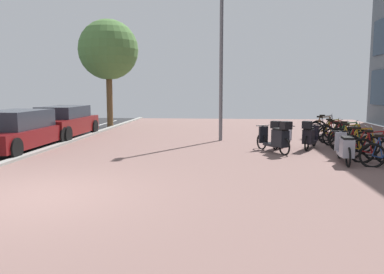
{
  "coord_description": "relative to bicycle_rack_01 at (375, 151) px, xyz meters",
  "views": [
    {
      "loc": [
        3.59,
        -6.86,
        2.01
      ],
      "look_at": [
        2.82,
        1.78,
        0.95
      ],
      "focal_mm": 36.43,
      "sensor_mm": 36.0,
      "label": 1
    }
  ],
  "objects": [
    {
      "name": "scooter_far",
      "position": [
        -0.82,
        -0.09,
        0.07
      ],
      "size": [
        0.55,
        1.86,
        0.84
      ],
      "color": "black",
      "rests_on": "ground"
    },
    {
      "name": "scooter_extra",
      "position": [
        -2.23,
        2.56,
        0.1
      ],
      "size": [
        0.98,
        1.51,
        0.99
      ],
      "color": "black",
      "rests_on": "ground"
    },
    {
      "name": "scooter_mid",
      "position": [
        -1.26,
        2.44,
        0.11
      ],
      "size": [
        0.91,
        1.61,
        1.01
      ],
      "color": "black",
      "rests_on": "ground"
    },
    {
      "name": "street_tree",
      "position": [
        -10.28,
        9.39,
        3.71
      ],
      "size": [
        3.13,
        3.13,
        5.64
      ],
      "color": "brown",
      "rests_on": "ground"
    },
    {
      "name": "bicycle_rack_09",
      "position": [
        -0.1,
        5.26,
        0.01
      ],
      "size": [
        1.39,
        0.49,
        1.01
      ],
      "color": "black",
      "rests_on": "ground"
    },
    {
      "name": "bicycle_rack_02",
      "position": [
        -0.11,
        0.66,
        0.01
      ],
      "size": [
        1.35,
        0.51,
        1.0
      ],
      "color": "black",
      "rests_on": "ground"
    },
    {
      "name": "parked_car_far",
      "position": [
        -10.95,
        4.9,
        0.29
      ],
      "size": [
        1.85,
        4.09,
        1.31
      ],
      "color": "maroon",
      "rests_on": "ground"
    },
    {
      "name": "bicycle_rack_03",
      "position": [
        -0.01,
        1.31,
        -0.01
      ],
      "size": [
        1.32,
        0.48,
        0.94
      ],
      "color": "black",
      "rests_on": "ground"
    },
    {
      "name": "parked_car_near",
      "position": [
        -11.06,
        1.41,
        0.29
      ],
      "size": [
        1.96,
        4.32,
        1.32
      ],
      "color": "maroon",
      "rests_on": "ground"
    },
    {
      "name": "lamp_post",
      "position": [
        -4.29,
        4.42,
        3.29
      ],
      "size": [
        0.2,
        0.52,
        6.61
      ],
      "color": "slate",
      "rests_on": "ground"
    },
    {
      "name": "bicycle_rack_01",
      "position": [
        0.0,
        0.0,
        0.0
      ],
      "size": [
        1.36,
        0.48,
        0.98
      ],
      "color": "black",
      "rests_on": "ground"
    },
    {
      "name": "bicycle_rack_05",
      "position": [
        0.1,
        2.63,
        0.01
      ],
      "size": [
        1.32,
        0.66,
        1.01
      ],
      "color": "black",
      "rests_on": "ground"
    },
    {
      "name": "bicycle_rack_08",
      "position": [
        0.09,
        4.6,
        -0.01
      ],
      "size": [
        1.23,
        0.55,
        0.95
      ],
      "color": "black",
      "rests_on": "ground"
    },
    {
      "name": "bicycle_rack_06",
      "position": [
        0.03,
        3.29,
        -0.02
      ],
      "size": [
        1.31,
        0.48,
        0.94
      ],
      "color": "black",
      "rests_on": "ground"
    },
    {
      "name": "bicycle_rack_07",
      "position": [
        -0.0,
        3.94,
        -0.01
      ],
      "size": [
        1.29,
        0.48,
        0.95
      ],
      "color": "black",
      "rests_on": "ground"
    },
    {
      "name": "ground",
      "position": [
        -6.22,
        -4.07,
        -0.37
      ],
      "size": [
        21.0,
        40.0,
        0.13
      ],
      "color": "black"
    },
    {
      "name": "bicycle_rack_10",
      "position": [
        0.15,
        5.92,
        0.01
      ],
      "size": [
        1.36,
        0.54,
        1.03
      ],
      "color": "black",
      "rests_on": "ground"
    },
    {
      "name": "scooter_near",
      "position": [
        -2.46,
        1.54,
        0.13
      ],
      "size": [
        1.03,
        1.63,
        1.07
      ],
      "color": "black",
      "rests_on": "ground"
    },
    {
      "name": "bicycle_rack_04",
      "position": [
        -0.02,
        1.97,
        0.0
      ],
      "size": [
        1.34,
        0.56,
        0.99
      ],
      "color": "black",
      "rests_on": "ground"
    }
  ]
}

